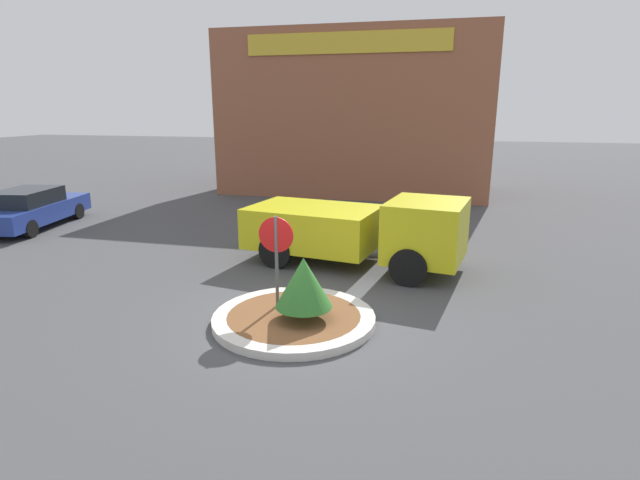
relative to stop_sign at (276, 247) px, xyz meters
The scene contains 7 objects.
ground_plane 1.56m from the stop_sign, 37.95° to the right, with size 120.00×120.00×0.00m, color #474749.
traffic_island 1.49m from the stop_sign, 37.95° to the right, with size 3.27×3.27×0.17m.
stop_sign is the anchor object (origin of this frame).
island_shrub 1.02m from the stop_sign, 35.11° to the right, with size 1.12×1.12×1.25m.
utility_truck 3.85m from the stop_sign, 74.16° to the left, with size 6.11×3.17×1.92m.
storefront_building 16.65m from the stop_sign, 94.16° to the left, with size 12.92×6.07×7.73m.
parked_sedan_blue 12.28m from the stop_sign, 154.32° to the left, with size 2.60×4.98×1.41m.
Camera 1 is at (2.72, -8.90, 4.19)m, focal length 28.00 mm.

